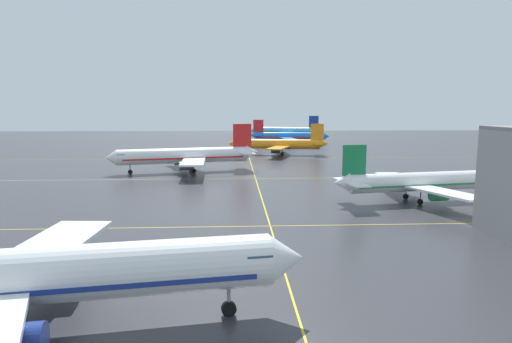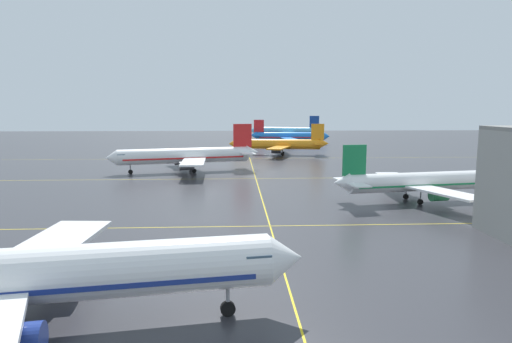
{
  "view_description": "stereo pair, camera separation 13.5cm",
  "coord_description": "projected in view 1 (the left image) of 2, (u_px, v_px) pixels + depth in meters",
  "views": [
    {
      "loc": [
        -4.94,
        -19.3,
        16.22
      ],
      "look_at": [
        -1.27,
        53.84,
        5.6
      ],
      "focal_mm": 30.6,
      "sensor_mm": 36.0,
      "label": 1
    },
    {
      "loc": [
        -4.8,
        -19.31,
        16.22
      ],
      "look_at": [
        -1.27,
        53.84,
        5.6
      ],
      "focal_mm": 30.6,
      "sensor_mm": 36.0,
      "label": 2
    }
  ],
  "objects": [
    {
      "name": "airliner_distant_taxiway",
      "position": [
        285.0,
        131.0,
        234.4
      ],
      "size": [
        38.93,
        33.21,
        12.31
      ],
      "color": "#5BB7E5",
      "rests_on": "ground"
    },
    {
      "name": "taxiway_markings",
      "position": [
        261.0,
        196.0,
        81.15
      ],
      "size": [
        158.29,
        182.44,
        0.01
      ],
      "color": "yellow",
      "rests_on": "ground"
    },
    {
      "name": "airliner_far_right_stand",
      "position": [
        289.0,
        136.0,
        195.99
      ],
      "size": [
        35.91,
        30.81,
        11.16
      ],
      "color": "blue",
      "rests_on": "ground"
    },
    {
      "name": "airliner_third_row",
      "position": [
        186.0,
        156.0,
        111.83
      ],
      "size": [
        38.77,
        32.98,
        12.17
      ],
      "color": "white",
      "rests_on": "ground"
    },
    {
      "name": "airliner_second_row",
      "position": [
        420.0,
        182.0,
        76.18
      ],
      "size": [
        32.83,
        28.0,
        10.22
      ],
      "color": "white",
      "rests_on": "ground"
    },
    {
      "name": "airliner_front_gate",
      "position": [
        25.0,
        277.0,
        30.98
      ],
      "size": [
        40.83,
        34.88,
        12.7
      ],
      "color": "white",
      "rests_on": "ground"
    },
    {
      "name": "airliner_far_left_stand",
      "position": [
        278.0,
        144.0,
        152.87
      ],
      "size": [
        35.19,
        30.05,
        10.95
      ],
      "color": "orange",
      "rests_on": "ground"
    }
  ]
}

